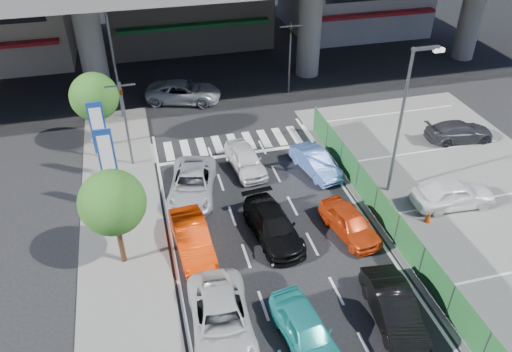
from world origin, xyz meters
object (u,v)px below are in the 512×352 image
object	(u,v)px
traffic_light_right	(290,41)
street_lamp_left	(115,50)
kei_truck_front_right	(315,162)
parked_sedan_dgrey	(459,131)
taxi_orange_right	(350,223)
taxi_orange_left	(192,238)
tree_near	(112,203)
signboard_far	(99,130)
traffic_cone	(428,217)
tree_far	(94,97)
signboard_near	(107,159)
sedan_white_mid_left	(221,320)
sedan_white_front_mid	(245,159)
street_lamp_right	(405,111)
traffic_light_left	(123,104)
taxi_teal_mid	(306,331)
hatch_black_mid_right	(394,308)
parked_sedan_white	(453,194)
wagon_silver_front_left	(192,184)
sedan_black_mid	(273,226)
crossing_wagon_silver	(184,92)

from	to	relation	value
traffic_light_right	street_lamp_left	world-z (taller)	street_lamp_left
kei_truck_front_right	parked_sedan_dgrey	world-z (taller)	parked_sedan_dgrey
taxi_orange_right	taxi_orange_left	bearing A→B (deg)	163.05
tree_near	signboard_far	bearing A→B (deg)	94.90
street_lamp_left	traffic_cone	world-z (taller)	street_lamp_left
tree_far	kei_truck_front_right	bearing A→B (deg)	-26.54
signboard_near	traffic_cone	world-z (taller)	signboard_near
sedan_white_mid_left	sedan_white_front_mid	xyz separation A→B (m)	(3.53, 10.76, -0.02)
street_lamp_right	traffic_cone	xyz separation A→B (m)	(0.50, -2.94, -4.40)
traffic_light_left	taxi_orange_right	bearing A→B (deg)	-41.61
taxi_teal_mid	hatch_black_mid_right	distance (m)	3.68
taxi_orange_left	kei_truck_front_right	xyz separation A→B (m)	(7.69, 4.62, -0.07)
signboard_near	taxi_teal_mid	xyz separation A→B (m)	(6.67, -10.11, -2.37)
street_lamp_right	parked_sedan_white	bearing A→B (deg)	-41.19
traffic_light_left	traffic_light_right	size ratio (longest dim) A/B	1.00
traffic_light_left	wagon_silver_front_left	xyz separation A→B (m)	(2.95, -3.74, -3.25)
taxi_teal_mid	sedan_black_mid	bearing A→B (deg)	77.38
sedan_black_mid	taxi_teal_mid	bearing A→B (deg)	-100.85
traffic_light_left	taxi_orange_right	distance (m)	13.49
tree_near	sedan_white_mid_left	size ratio (longest dim) A/B	0.97
tree_far	kei_truck_front_right	size ratio (longest dim) A/B	1.27
traffic_light_left	taxi_teal_mid	world-z (taller)	traffic_light_left
street_lamp_left	tree_far	bearing A→B (deg)	-112.84
signboard_far	signboard_near	bearing A→B (deg)	-82.41
traffic_cone	signboard_far	bearing A→B (deg)	152.54
sedan_white_mid_left	kei_truck_front_right	size ratio (longest dim) A/B	1.31
traffic_light_left	taxi_orange_right	world-z (taller)	traffic_light_left
taxi_orange_right	sedan_white_mid_left	bearing A→B (deg)	-160.70
street_lamp_right	taxi_orange_left	xyz separation A→B (m)	(-11.05, -1.92, -4.08)
street_lamp_right	street_lamp_left	bearing A→B (deg)	138.37
tree_near	sedan_black_mid	distance (m)	7.47
street_lamp_left	signboard_far	bearing A→B (deg)	-100.31
tree_far	taxi_orange_right	xyz separation A→B (m)	(11.38, -11.19, -2.74)
traffic_light_left	taxi_teal_mid	size ratio (longest dim) A/B	1.28
taxi_teal_mid	taxi_orange_right	xyz separation A→B (m)	(4.12, 5.42, -0.04)
crossing_wagon_silver	parked_sedan_white	world-z (taller)	parked_sedan_white
street_lamp_left	crossing_wagon_silver	size ratio (longest dim) A/B	1.52
tree_far	taxi_orange_left	bearing A→B (deg)	-69.38
signboard_far	parked_sedan_dgrey	distance (m)	21.42
street_lamp_right	sedan_white_mid_left	distance (m)	13.31
taxi_orange_left	tree_far	bearing A→B (deg)	106.84
tree_far	sedan_white_mid_left	bearing A→B (deg)	-74.30
street_lamp_right	taxi_teal_mid	distance (m)	11.91
traffic_light_right	tree_near	size ratio (longest dim) A/B	1.08
sedan_white_mid_left	signboard_far	bearing A→B (deg)	112.38
traffic_light_left	traffic_light_right	distance (m)	13.63
traffic_light_left	taxi_teal_mid	xyz separation A→B (m)	(5.67, -14.11, -3.25)
sedan_white_front_mid	taxi_orange_right	bearing A→B (deg)	-68.18
signboard_near	wagon_silver_front_left	distance (m)	4.62
sedan_white_front_mid	traffic_cone	size ratio (longest dim) A/B	6.35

